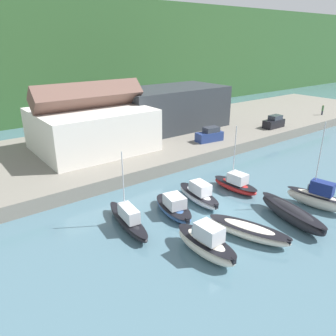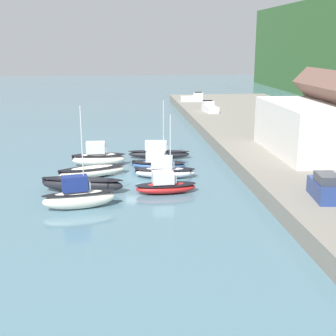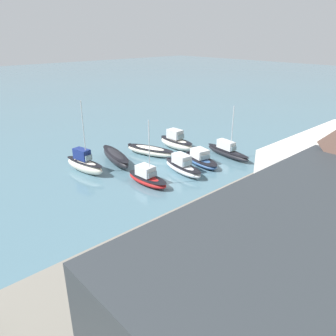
# 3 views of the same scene
# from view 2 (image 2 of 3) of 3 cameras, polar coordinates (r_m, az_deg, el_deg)

# --- Properties ---
(ground_plane) EXTENTS (320.00, 320.00, 0.00)m
(ground_plane) POSITION_cam_2_polar(r_m,az_deg,el_deg) (50.00, -3.78, -1.15)
(ground_plane) COLOR slate
(harbor_clubhouse) EXTENTS (15.25, 12.99, 9.38)m
(harbor_clubhouse) POSITION_cam_2_polar(r_m,az_deg,el_deg) (56.60, 19.05, 5.01)
(harbor_clubhouse) COLOR silver
(harbor_clubhouse) RESTS_ON quay_promenade
(moored_boat_0) EXTENTS (2.41, 7.84, 7.19)m
(moored_boat_0) POSITION_cam_2_polar(r_m,az_deg,el_deg) (57.92, -1.18, 1.95)
(moored_boat_0) COLOR black
(moored_boat_0) RESTS_ON ground_plane
(moored_boat_1) EXTENTS (3.45, 6.50, 2.05)m
(moored_boat_1) POSITION_cam_2_polar(r_m,az_deg,el_deg) (53.12, -1.23, 0.65)
(moored_boat_1) COLOR #33568E
(moored_boat_1) RESTS_ON ground_plane
(moored_boat_2) EXTENTS (2.69, 6.65, 2.31)m
(moored_boat_2) POSITION_cam_2_polar(r_m,az_deg,el_deg) (49.56, -0.45, -0.26)
(moored_boat_2) COLOR silver
(moored_boat_2) RESTS_ON ground_plane
(moored_boat_3) EXTENTS (2.37, 5.97, 7.52)m
(moored_boat_3) POSITION_cam_2_polar(r_m,az_deg,el_deg) (44.50, -0.33, -2.12)
(moored_boat_3) COLOR red
(moored_boat_3) RESTS_ON ground_plane
(moored_boat_4) EXTENTS (2.18, 6.26, 2.83)m
(moored_boat_4) POSITION_cam_2_polar(r_m,az_deg,el_deg) (54.93, -8.52, 1.33)
(moored_boat_4) COLOR white
(moored_boat_4) RESTS_ON ground_plane
(moored_boat_5) EXTENTS (4.33, 7.71, 1.21)m
(moored_boat_5) POSITION_cam_2_polar(r_m,az_deg,el_deg) (50.56, -9.21, -0.37)
(moored_boat_5) COLOR white
(moored_boat_5) RESTS_ON ground_plane
(moored_boat_6) EXTENTS (3.55, 8.26, 1.56)m
(moored_boat_6) POSITION_cam_2_polar(r_m,az_deg,el_deg) (45.46, -10.41, -1.95)
(moored_boat_6) COLOR black
(moored_boat_6) RESTS_ON ground_plane
(moored_boat_7) EXTENTS (2.63, 6.48, 8.91)m
(moored_boat_7) POSITION_cam_2_polar(r_m,az_deg,el_deg) (41.02, -10.86, -3.41)
(moored_boat_7) COLOR white
(moored_boat_7) RESTS_ON ground_plane
(parked_car_0) EXTENTS (4.40, 2.32, 2.16)m
(parked_car_0) POSITION_cam_2_polar(r_m,az_deg,el_deg) (40.03, 18.58, -2.30)
(parked_car_0) COLOR navy
(parked_car_0) RESTS_ON quay_promenade
(pickup_truck_0) EXTENTS (4.91, 2.47, 1.90)m
(pickup_truck_0) POSITION_cam_2_polar(r_m,az_deg,el_deg) (87.03, 5.07, 7.40)
(pickup_truck_0) COLOR silver
(pickup_truck_0) RESTS_ON quay_promenade
(pickup_truck_1) EXTENTS (2.29, 4.85, 1.90)m
(pickup_truck_1) POSITION_cam_2_polar(r_m,az_deg,el_deg) (102.64, 3.15, 8.60)
(pickup_truck_1) COLOR silver
(pickup_truck_1) RESTS_ON quay_promenade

